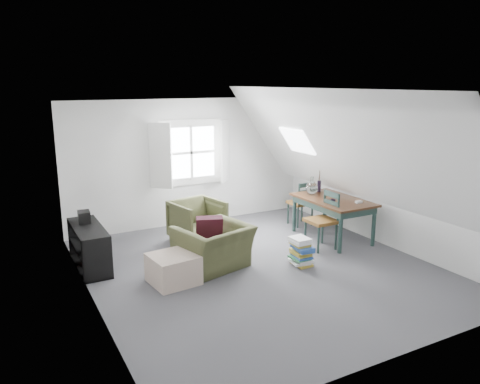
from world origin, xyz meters
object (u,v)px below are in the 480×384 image
dining_table (333,204)px  dining_chair_near (323,219)px  dining_chair_far (301,202)px  media_shelf (90,250)px  armchair_near (214,268)px  magazine_stack (301,252)px  armchair_far (198,241)px  ottoman (173,269)px

dining_table → dining_chair_near: bearing=-140.6°
dining_chair_far → media_shelf: dining_chair_far is taller
armchair_near → magazine_stack: (1.25, -0.54, 0.22)m
dining_chair_far → media_shelf: (-4.17, -0.29, -0.17)m
armchair_far → ottoman: ottoman is taller
armchair_far → magazine_stack: bearing=-72.7°
ottoman → dining_chair_near: 2.80m
dining_chair_near → ottoman: bearing=-101.9°
armchair_near → ottoman: ottoman is taller
media_shelf → magazine_stack: size_ratio=2.86×
ottoman → magazine_stack: bearing=-9.2°
armchair_near → dining_chair_far: bearing=-168.9°
media_shelf → magazine_stack: (2.94, -1.45, -0.07)m
armchair_near → dining_chair_near: (2.04, -0.07, 0.51)m
dining_chair_far → dining_chair_near: size_ratio=0.92×
armchair_far → media_shelf: media_shelf is taller
armchair_far → dining_chair_near: dining_chair_near is taller
ottoman → dining_chair_near: dining_chair_near is taller
armchair_near → dining_chair_near: bearing=163.6°
dining_chair_near → armchair_far: bearing=-142.1°
armchair_far → dining_chair_near: (1.77, -1.34, 0.51)m
ottoman → armchair_far: bearing=55.8°
armchair_near → dining_table: size_ratio=0.69×
armchair_near → dining_table: 2.61m
armchair_far → media_shelf: bearing=179.5°
ottoman → dining_chair_far: (3.23, 1.41, 0.26)m
dining_chair_near → magazine_stack: 0.96m
ottoman → dining_chair_far: bearing=23.6°
dining_chair_near → armchair_near: bearing=-106.9°
ottoman → dining_chair_near: (2.78, 0.15, 0.30)m
dining_table → armchair_far: bearing=160.6°
dining_chair_near → media_shelf: size_ratio=0.77×
dining_chair_near → dining_table: bearing=109.5°
dining_table → dining_chair_near: dining_chair_near is taller
dining_table → dining_chair_near: (-0.47, -0.32, -0.14)m
media_shelf → dining_table: bearing=-5.3°
magazine_stack → media_shelf: bearing=153.7°
magazine_stack → armchair_far: bearing=118.4°
dining_chair_far → magazine_stack: size_ratio=2.02×
armchair_near → magazine_stack: magazine_stack is taller
dining_table → dining_chair_near: size_ratio=1.53×
dining_chair_far → ottoman: bearing=16.4°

